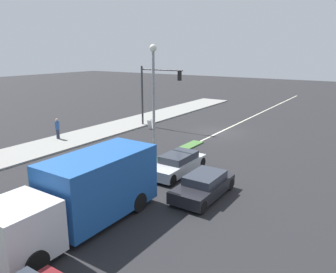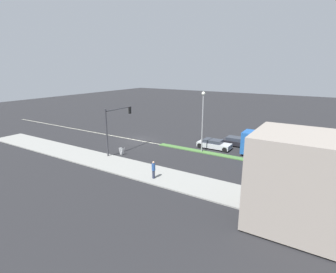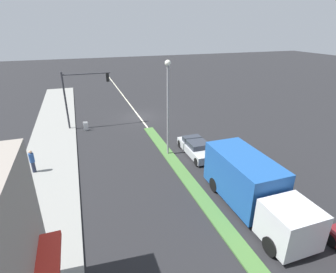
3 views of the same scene
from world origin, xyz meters
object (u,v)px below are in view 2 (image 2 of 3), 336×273
at_px(sedan_silver, 214,144).
at_px(street_lamp, 203,114).
at_px(sedan_dark, 236,142).
at_px(delivery_truck, 273,146).
at_px(suv_grey, 336,179).
at_px(traffic_signal_main, 115,122).
at_px(sedan_maroon, 327,155).
at_px(warning_aframe_sign, 122,151).
at_px(pedestrian, 154,169).

bearing_deg(sedan_silver, street_lamp, -18.32).
bearing_deg(sedan_silver, sedan_dark, 144.16).
bearing_deg(sedan_silver, delivery_truck, 90.00).
bearing_deg(street_lamp, delivery_truck, 105.50).
xyz_separation_m(delivery_truck, suv_grey, (4.40, 6.26, -0.87)).
bearing_deg(traffic_signal_main, sedan_maroon, 117.04).
xyz_separation_m(traffic_signal_main, sedan_maroon, (-11.12, 21.80, -3.28)).
distance_m(street_lamp, suv_grey, 14.96).
bearing_deg(warning_aframe_sign, sedan_silver, 134.05).
bearing_deg(street_lamp, suv_grey, 81.19).
distance_m(street_lamp, delivery_truck, 8.87).
xyz_separation_m(pedestrian, suv_grey, (-7.72, 14.49, -0.41)).
relative_size(pedestrian, suv_grey, 0.37).
xyz_separation_m(pedestrian, delivery_truck, (-12.12, 8.23, 0.46)).
bearing_deg(suv_grey, warning_aframe_sign, -80.17).
distance_m(traffic_signal_main, sedan_maroon, 24.69).
bearing_deg(sedan_maroon, street_lamp, -69.33).
bearing_deg(street_lamp, warning_aframe_sign, -52.24).
xyz_separation_m(pedestrian, sedan_silver, (-12.12, 1.03, -0.42)).
bearing_deg(sedan_maroon, sedan_dark, -90.00).
distance_m(sedan_silver, sedan_dark, 3.45).
distance_m(delivery_truck, sedan_maroon, 6.07).
xyz_separation_m(traffic_signal_main, sedan_dark, (-11.12, 11.30, -3.33)).
height_order(warning_aframe_sign, sedan_silver, sedan_silver).
distance_m(pedestrian, suv_grey, 16.42).
xyz_separation_m(street_lamp, suv_grey, (2.20, 14.19, -4.18)).
distance_m(warning_aframe_sign, suv_grey, 22.27).
relative_size(warning_aframe_sign, sedan_dark, 0.21).
xyz_separation_m(sedan_silver, sedan_maroon, (-2.80, 12.53, 0.03)).
bearing_deg(street_lamp, sedan_maroon, 110.67).
height_order(delivery_truck, sedan_dark, delivery_truck).
bearing_deg(suv_grey, traffic_signal_main, -80.21).
height_order(street_lamp, suv_grey, street_lamp).
bearing_deg(suv_grey, street_lamp, -98.81).
height_order(traffic_signal_main, sedan_silver, traffic_signal_main).
height_order(traffic_signal_main, street_lamp, street_lamp).
height_order(sedan_silver, sedan_maroon, sedan_maroon).
height_order(warning_aframe_sign, sedan_maroon, sedan_maroon).
relative_size(warning_aframe_sign, suv_grey, 0.18).
distance_m(pedestrian, delivery_truck, 14.66).
distance_m(traffic_signal_main, sedan_dark, 16.20).
relative_size(sedan_silver, sedan_dark, 1.09).
xyz_separation_m(street_lamp, sedan_dark, (-5.00, 2.75, -4.21)).
xyz_separation_m(street_lamp, delivery_truck, (-2.20, 7.94, -3.31)).
bearing_deg(warning_aframe_sign, traffic_signal_main, -81.20).
bearing_deg(sedan_maroon, sedan_silver, -77.40).
bearing_deg(street_lamp, sedan_dark, 151.18).
height_order(traffic_signal_main, suv_grey, traffic_signal_main).
distance_m(warning_aframe_sign, sedan_silver, 11.80).
bearing_deg(sedan_dark, warning_aframe_sign, -43.66).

